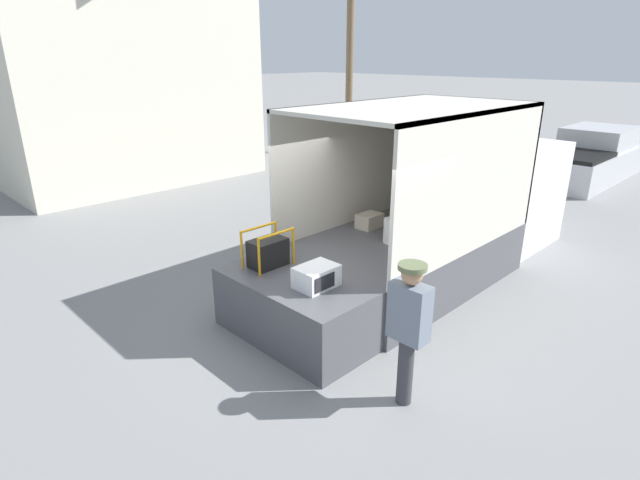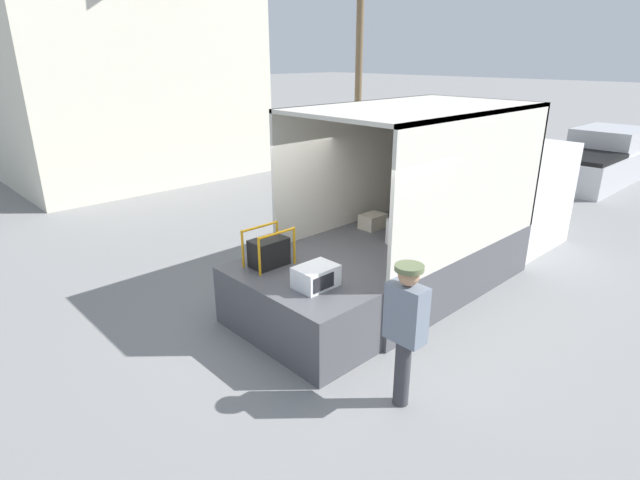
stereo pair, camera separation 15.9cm
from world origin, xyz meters
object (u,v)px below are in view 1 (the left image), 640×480
box_truck (455,214)px  portable_generator (269,252)px  utility_pole (350,23)px  microwave (317,277)px  pickup_truck_silver (589,158)px  worker_person (409,321)px

box_truck → portable_generator: 4.12m
portable_generator → utility_pole: size_ratio=0.07×
portable_generator → box_truck: bearing=-8.6°
box_truck → microwave: bearing=-174.7°
pickup_truck_silver → utility_pole: bearing=103.1°
worker_person → utility_pole: (11.32, 11.07, 3.82)m
microwave → utility_pole: (11.18, 9.51, 3.84)m
pickup_truck_silver → box_truck: bearing=-176.7°
microwave → utility_pole: bearing=40.4°
pickup_truck_silver → portable_generator: bearing=179.6°
portable_generator → utility_pole: 14.55m
box_truck → microwave: box_truck is taller
box_truck → worker_person: box_truck is taller
portable_generator → worker_person: worker_person is taller
box_truck → worker_person: bearing=-155.3°
portable_generator → pickup_truck_silver: pickup_truck_silver is taller
utility_pole → microwave: bearing=-139.6°
box_truck → microwave: (-4.09, -0.38, 0.12)m
portable_generator → pickup_truck_silver: size_ratio=0.12×
microwave → worker_person: (-0.13, -1.57, 0.03)m
box_truck → pickup_truck_silver: (9.11, 0.52, -0.26)m
microwave → worker_person: 1.57m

